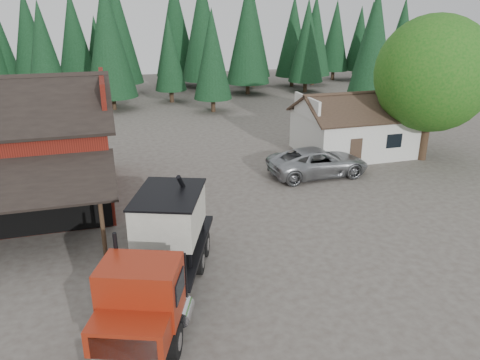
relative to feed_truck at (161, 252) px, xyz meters
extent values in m
plane|color=#4F473E|center=(3.48, 1.98, -2.02)|extent=(120.00, 120.00, 0.00)
cube|color=maroon|center=(-1.52, 11.98, 3.98)|extent=(0.25, 7.00, 2.00)
cylinder|color=#382619|center=(-2.12, 4.08, -0.62)|extent=(0.20, 0.20, 2.80)
cube|color=silver|center=(16.48, 14.98, -0.52)|extent=(8.00, 6.00, 3.00)
cube|color=#38281E|center=(16.48, 13.48, 1.73)|extent=(8.60, 3.42, 1.80)
cube|color=#38281E|center=(16.48, 16.48, 1.73)|extent=(8.60, 3.42, 1.80)
cube|color=silver|center=(12.48, 14.98, 1.73)|extent=(0.20, 4.20, 1.50)
cube|color=silver|center=(20.48, 14.98, 1.73)|extent=(0.20, 4.20, 1.50)
cube|color=#38281E|center=(14.98, 11.96, -1.02)|extent=(0.90, 0.06, 2.00)
cube|color=black|center=(17.98, 11.96, -0.42)|extent=(1.20, 0.06, 1.00)
cylinder|color=#382619|center=(20.48, 11.98, -0.42)|extent=(0.60, 0.60, 3.20)
sphere|color=#165713|center=(20.48, 11.98, 4.18)|extent=(8.00, 8.00, 8.00)
sphere|color=#165713|center=(19.28, 12.78, 2.98)|extent=(4.40, 4.40, 4.40)
sphere|color=#165713|center=(21.48, 11.18, 3.28)|extent=(4.80, 4.80, 4.80)
cylinder|color=#382619|center=(9.48, 31.98, -1.22)|extent=(0.44, 0.44, 1.60)
cone|color=black|center=(9.48, 31.98, 3.88)|extent=(3.96, 3.96, 9.00)
cylinder|color=#382619|center=(25.48, 27.98, -1.22)|extent=(0.44, 0.44, 1.60)
cone|color=black|center=(25.48, 27.98, 4.88)|extent=(4.84, 4.84, 11.00)
cylinder|color=#382619|center=(-0.52, 35.98, -1.22)|extent=(0.44, 0.44, 1.60)
cone|color=black|center=(-0.52, 35.98, 5.38)|extent=(5.28, 5.28, 12.00)
cylinder|color=black|center=(-2.15, -2.57, -1.44)|extent=(0.75, 1.21, 1.15)
cylinder|color=black|center=(-0.10, -3.35, -1.44)|extent=(0.75, 1.21, 1.15)
cylinder|color=black|center=(-0.38, 2.13, -1.44)|extent=(0.75, 1.21, 1.15)
cylinder|color=black|center=(1.68, 1.35, -1.44)|extent=(0.75, 1.21, 1.15)
cylinder|color=black|center=(0.14, 3.50, -1.44)|extent=(0.75, 1.21, 1.15)
cylinder|color=black|center=(2.19, 2.72, -1.44)|extent=(0.75, 1.21, 1.15)
cube|color=black|center=(0.06, 0.17, -1.02)|extent=(4.25, 8.83, 0.42)
cube|color=silver|center=(-1.66, -4.38, -0.61)|extent=(1.90, 0.80, 0.94)
cube|color=maroon|center=(-1.44, -3.79, -0.45)|extent=(2.68, 2.10, 0.89)
cube|color=maroon|center=(-0.96, -2.52, 0.13)|extent=(2.98, 2.55, 1.94)
cube|color=black|center=(-1.25, -3.30, 0.44)|extent=(2.09, 0.85, 0.94)
cylinder|color=black|center=(-1.61, -1.27, 0.70)|extent=(0.19, 0.19, 1.88)
cube|color=black|center=(-0.59, -1.54, 0.07)|extent=(2.44, 1.02, 1.67)
cube|color=black|center=(0.57, 1.54, -0.74)|extent=(4.64, 6.62, 0.17)
cube|color=beige|center=(0.57, 1.54, 0.81)|extent=(3.47, 4.08, 1.67)
cone|color=beige|center=(0.57, 1.54, -0.24)|extent=(2.97, 2.97, 0.73)
cube|color=black|center=(0.57, 1.54, 1.66)|extent=(3.61, 4.22, 0.08)
cylinder|color=black|center=(1.68, 2.69, 0.70)|extent=(1.50, 1.99, 3.19)
cube|color=maroon|center=(0.87, 4.11, -0.45)|extent=(0.88, 1.00, 0.47)
cylinder|color=silver|center=(0.41, -2.31, -1.13)|extent=(0.92, 1.19, 0.59)
imported|color=#979A9E|center=(11.67, 10.99, -1.09)|extent=(6.74, 3.22, 1.85)
cube|color=maroon|center=(-0.97, 2.35, -1.72)|extent=(1.19, 1.30, 0.60)
camera|label=1|loc=(-1.48, -15.65, 8.74)|focal=35.00mm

